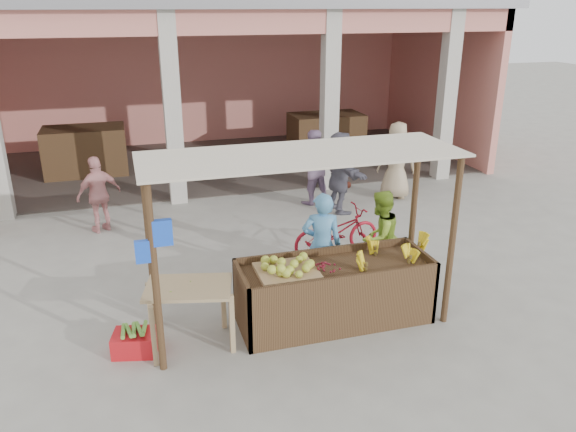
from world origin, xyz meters
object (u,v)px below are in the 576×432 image
object	(u,v)px
red_crate	(135,343)
vendor_blue	(322,242)
vendor_green	(379,235)
motorcycle	(336,231)
fruit_stall	(334,294)
side_table	(189,296)

from	to	relation	value
red_crate	vendor_blue	bearing A→B (deg)	28.93
vendor_green	vendor_blue	bearing A→B (deg)	-20.19
red_crate	vendor_blue	world-z (taller)	vendor_blue
vendor_blue	motorcycle	distance (m)	1.55
red_crate	fruit_stall	bearing A→B (deg)	13.41
red_crate	vendor_green	size ratio (longest dim) A/B	0.34
fruit_stall	motorcycle	xyz separation A→B (m)	(0.83, 2.05, 0.03)
side_table	motorcycle	xyz separation A→B (m)	(2.78, 2.11, -0.27)
fruit_stall	side_table	xyz separation A→B (m)	(-1.95, -0.05, 0.31)
motorcycle	red_crate	bearing A→B (deg)	114.56
red_crate	vendor_blue	size ratio (longest dim) A/B	0.31
red_crate	vendor_green	world-z (taller)	vendor_green
vendor_blue	vendor_green	distance (m)	1.00
side_table	vendor_blue	bearing A→B (deg)	35.31
fruit_stall	side_table	size ratio (longest dim) A/B	2.20
fruit_stall	red_crate	world-z (taller)	fruit_stall
vendor_green	fruit_stall	bearing A→B (deg)	12.09
vendor_blue	motorcycle	world-z (taller)	vendor_blue
side_table	vendor_blue	world-z (taller)	vendor_blue
red_crate	vendor_green	xyz separation A→B (m)	(3.72, 0.90, 0.65)
red_crate	vendor_blue	distance (m)	2.93
side_table	red_crate	world-z (taller)	side_table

